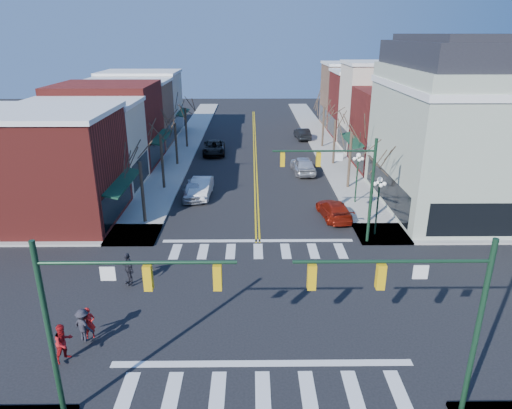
{
  "coord_description": "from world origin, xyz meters",
  "views": [
    {
      "loc": [
        -0.42,
        -20.56,
        13.36
      ],
      "look_at": [
        -0.13,
        7.43,
        2.8
      ],
      "focal_mm": 32.0,
      "sensor_mm": 36.0,
      "label": 1
    }
  ],
  "objects_px": {
    "lamppost_midblock": "(357,169)",
    "pedestrian_dark_b": "(83,325)",
    "lamppost_corner": "(378,196)",
    "car_left_mid": "(201,188)",
    "victorian_corner": "(469,125)",
    "car_left_near": "(193,190)",
    "car_right_near": "(334,210)",
    "car_right_mid": "(303,165)",
    "pedestrian_red_b": "(64,343)",
    "pedestrian_red_a": "(89,323)",
    "car_left_far": "(214,148)",
    "pedestrian_dark_a": "(128,268)",
    "car_right_far": "(302,134)"
  },
  "relations": [
    {
      "from": "car_left_near",
      "to": "car_right_far",
      "type": "xyz_separation_m",
      "value": [
        11.83,
        23.11,
        -0.01
      ]
    },
    {
      "from": "car_right_near",
      "to": "pedestrian_red_b",
      "type": "bearing_deg",
      "value": 41.65
    },
    {
      "from": "lamppost_midblock",
      "to": "pedestrian_dark_a",
      "type": "bearing_deg",
      "value": -139.88
    },
    {
      "from": "pedestrian_red_a",
      "to": "lamppost_midblock",
      "type": "bearing_deg",
      "value": 34.99
    },
    {
      "from": "lamppost_corner",
      "to": "pedestrian_dark_a",
      "type": "distance_m",
      "value": 16.93
    },
    {
      "from": "car_right_mid",
      "to": "pedestrian_red_b",
      "type": "xyz_separation_m",
      "value": [
        -13.24,
        -28.3,
        0.17
      ]
    },
    {
      "from": "pedestrian_red_a",
      "to": "pedestrian_dark_b",
      "type": "height_order",
      "value": "pedestrian_dark_b"
    },
    {
      "from": "pedestrian_dark_b",
      "to": "car_right_near",
      "type": "bearing_deg",
      "value": -105.39
    },
    {
      "from": "car_right_near",
      "to": "pedestrian_dark_a",
      "type": "bearing_deg",
      "value": 29.98
    },
    {
      "from": "lamppost_midblock",
      "to": "pedestrian_dark_b",
      "type": "relative_size",
      "value": 2.67
    },
    {
      "from": "pedestrian_dark_a",
      "to": "lamppost_midblock",
      "type": "bearing_deg",
      "value": 90.93
    },
    {
      "from": "car_left_mid",
      "to": "car_left_near",
      "type": "bearing_deg",
      "value": -144.74
    },
    {
      "from": "car_right_near",
      "to": "car_right_mid",
      "type": "distance_m",
      "value": 12.05
    },
    {
      "from": "lamppost_corner",
      "to": "car_left_mid",
      "type": "distance_m",
      "value": 15.64
    },
    {
      "from": "victorian_corner",
      "to": "car_left_far",
      "type": "bearing_deg",
      "value": 141.03
    },
    {
      "from": "lamppost_corner",
      "to": "pedestrian_dark_a",
      "type": "relative_size",
      "value": 2.28
    },
    {
      "from": "lamppost_corner",
      "to": "pedestrian_dark_b",
      "type": "relative_size",
      "value": 2.67
    },
    {
      "from": "car_right_far",
      "to": "car_right_mid",
      "type": "bearing_deg",
      "value": 78.16
    },
    {
      "from": "lamppost_midblock",
      "to": "car_left_near",
      "type": "height_order",
      "value": "lamppost_midblock"
    },
    {
      "from": "lamppost_midblock",
      "to": "pedestrian_dark_a",
      "type": "relative_size",
      "value": 2.28
    },
    {
      "from": "car_right_far",
      "to": "pedestrian_red_a",
      "type": "xyz_separation_m",
      "value": [
        -14.29,
        -42.52,
        0.18
      ]
    },
    {
      "from": "lamppost_corner",
      "to": "car_left_mid",
      "type": "relative_size",
      "value": 0.91
    },
    {
      "from": "car_left_mid",
      "to": "pedestrian_red_b",
      "type": "distance_m",
      "value": 21.65
    },
    {
      "from": "victorian_corner",
      "to": "pedestrian_red_a",
      "type": "bearing_deg",
      "value": -144.5
    },
    {
      "from": "lamppost_corner",
      "to": "pedestrian_red_b",
      "type": "distance_m",
      "value": 21.16
    },
    {
      "from": "pedestrian_red_a",
      "to": "pedestrian_dark_a",
      "type": "bearing_deg",
      "value": 70.0
    },
    {
      "from": "victorian_corner",
      "to": "car_left_near",
      "type": "distance_m",
      "value": 22.8
    },
    {
      "from": "car_left_mid",
      "to": "pedestrian_red_a",
      "type": "relative_size",
      "value": 3.09
    },
    {
      "from": "car_left_near",
      "to": "pedestrian_dark_a",
      "type": "height_order",
      "value": "pedestrian_dark_a"
    },
    {
      "from": "victorian_corner",
      "to": "lamppost_corner",
      "type": "xyz_separation_m",
      "value": [
        -8.3,
        -6.0,
        -3.7
      ]
    },
    {
      "from": "victorian_corner",
      "to": "car_left_far",
      "type": "height_order",
      "value": "victorian_corner"
    },
    {
      "from": "lamppost_corner",
      "to": "car_left_near",
      "type": "xyz_separation_m",
      "value": [
        -13.63,
        8.01,
        -2.21
      ]
    },
    {
      "from": "lamppost_corner",
      "to": "car_left_near",
      "type": "bearing_deg",
      "value": 149.55
    },
    {
      "from": "car_right_near",
      "to": "car_right_mid",
      "type": "relative_size",
      "value": 0.93
    },
    {
      "from": "car_left_mid",
      "to": "car_right_far",
      "type": "xyz_separation_m",
      "value": [
        11.2,
        22.7,
        -0.04
      ]
    },
    {
      "from": "car_left_near",
      "to": "car_left_far",
      "type": "distance_m",
      "value": 15.23
    },
    {
      "from": "victorian_corner",
      "to": "pedestrian_dark_b",
      "type": "xyz_separation_m",
      "value": [
        -24.57,
        -17.6,
        -5.7
      ]
    },
    {
      "from": "car_right_mid",
      "to": "car_left_near",
      "type": "bearing_deg",
      "value": 31.48
    },
    {
      "from": "lamppost_corner",
      "to": "car_left_mid",
      "type": "xyz_separation_m",
      "value": [
        -13.0,
        8.42,
        -2.18
      ]
    },
    {
      "from": "car_right_near",
      "to": "lamppost_corner",
      "type": "bearing_deg",
      "value": 117.3
    },
    {
      "from": "lamppost_midblock",
      "to": "pedestrian_dark_b",
      "type": "height_order",
      "value": "lamppost_midblock"
    },
    {
      "from": "car_left_far",
      "to": "pedestrian_red_b",
      "type": "distance_m",
      "value": 36.34
    },
    {
      "from": "car_right_far",
      "to": "victorian_corner",
      "type": "bearing_deg",
      "value": 105.86
    },
    {
      "from": "car_left_far",
      "to": "pedestrian_dark_a",
      "type": "distance_m",
      "value": 29.9
    },
    {
      "from": "car_left_far",
      "to": "pedestrian_dark_a",
      "type": "xyz_separation_m",
      "value": [
        -2.5,
        -29.79,
        0.34
      ]
    },
    {
      "from": "pedestrian_red_b",
      "to": "pedestrian_dark_a",
      "type": "height_order",
      "value": "pedestrian_dark_a"
    },
    {
      "from": "lamppost_corner",
      "to": "lamppost_midblock",
      "type": "distance_m",
      "value": 6.5
    },
    {
      "from": "victorian_corner",
      "to": "car_left_near",
      "type": "bearing_deg",
      "value": 174.76
    },
    {
      "from": "pedestrian_red_b",
      "to": "car_left_near",
      "type": "bearing_deg",
      "value": 25.6
    },
    {
      "from": "pedestrian_dark_b",
      "to": "lamppost_midblock",
      "type": "bearing_deg",
      "value": -104.35
    }
  ]
}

